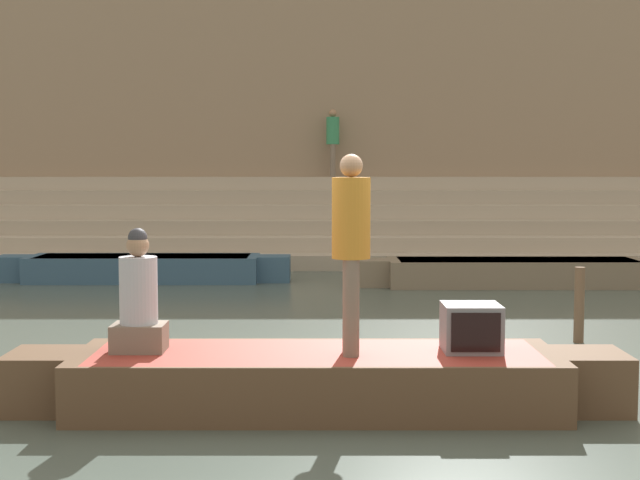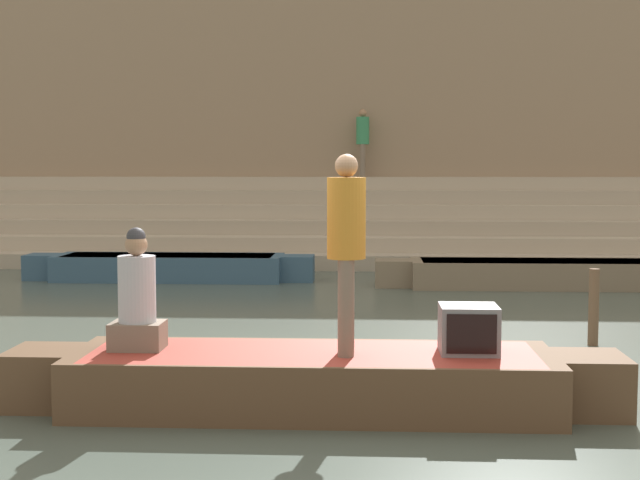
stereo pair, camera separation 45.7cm
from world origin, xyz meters
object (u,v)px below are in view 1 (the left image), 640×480
object	(u,v)px
tv_set	(474,328)
moored_boat_distant	(147,268)
moored_boat_shore	(519,272)
person_on_steps	(336,138)
person_rowing	(142,302)
mooring_post	(582,305)
rowboat_main	(319,379)
person_standing	(354,239)

from	to	relation	value
tv_set	moored_boat_distant	xyz separation A→B (m)	(-4.69, 8.93, -0.47)
moored_boat_shore	moored_boat_distant	size ratio (longest dim) A/B	1.08
tv_set	person_on_steps	bearing A→B (deg)	88.57
person_rowing	moored_boat_shore	size ratio (longest dim) A/B	0.18
moored_boat_distant	mooring_post	size ratio (longest dim) A/B	5.93
moored_boat_distant	mooring_post	world-z (taller)	mooring_post
person_rowing	moored_boat_distant	world-z (taller)	person_rowing
moored_boat_shore	person_on_steps	world-z (taller)	person_on_steps
rowboat_main	mooring_post	xyz separation A→B (m)	(3.22, 3.05, 0.19)
moored_boat_distant	mooring_post	distance (m)	8.82
tv_set	mooring_post	xyz separation A→B (m)	(1.84, 3.01, -0.26)
person_rowing	person_on_steps	distance (m)	14.57
person_standing	rowboat_main	bearing A→B (deg)	168.71
person_rowing	person_on_steps	world-z (taller)	person_on_steps
person_standing	moored_boat_shore	bearing A→B (deg)	72.86
moored_boat_shore	mooring_post	xyz separation A→B (m)	(-0.39, -5.26, 0.21)
tv_set	moored_boat_distant	bearing A→B (deg)	112.15
moored_boat_shore	person_on_steps	distance (m)	7.36
moored_boat_shore	mooring_post	world-z (taller)	mooring_post
person_standing	moored_boat_shore	xyz separation A→B (m)	(3.31, 8.39, -1.27)
moored_boat_distant	mooring_post	bearing A→B (deg)	-48.12
tv_set	person_rowing	bearing A→B (deg)	174.40
moored_boat_distant	tv_set	bearing A→B (deg)	-68.20
person_rowing	moored_boat_distant	xyz separation A→B (m)	(-1.73, 8.93, -0.71)
tv_set	moored_boat_distant	world-z (taller)	tv_set
person_standing	person_on_steps	bearing A→B (deg)	94.20
rowboat_main	moored_boat_distant	xyz separation A→B (m)	(-3.31, 8.98, -0.02)
moored_boat_distant	person_on_steps	world-z (taller)	person_on_steps
person_standing	person_rowing	world-z (taller)	person_standing
person_rowing	moored_boat_distant	size ratio (longest dim) A/B	0.20
moored_boat_distant	moored_boat_shore	bearing A→B (deg)	-11.39
rowboat_main	moored_boat_shore	distance (m)	9.06
tv_set	moored_boat_shore	xyz separation A→B (m)	(2.23, 8.27, -0.47)
person_rowing	tv_set	bearing A→B (deg)	3.99
person_standing	moored_boat_shore	size ratio (longest dim) A/B	0.29
moored_boat_distant	mooring_post	xyz separation A→B (m)	(6.53, -5.93, 0.21)
person_rowing	moored_boat_shore	bearing A→B (deg)	61.90
rowboat_main	moored_boat_shore	bearing A→B (deg)	64.60
person_rowing	moored_boat_shore	distance (m)	9.78
moored_boat_distant	person_on_steps	xyz separation A→B (m)	(3.66, 5.39, 2.62)
person_rowing	person_on_steps	bearing A→B (deg)	86.37
person_standing	person_rowing	distance (m)	1.97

